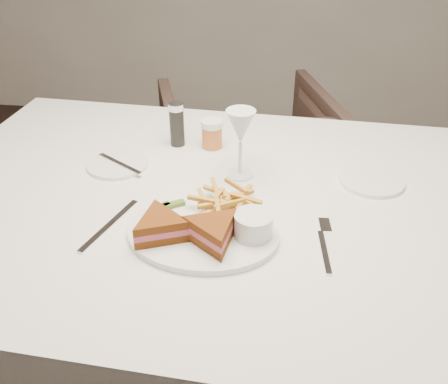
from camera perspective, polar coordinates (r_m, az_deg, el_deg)
The scene contains 3 objects.
table at distance 1.41m, azimuth 0.27°, elevation -13.61°, with size 1.50×1.00×0.75m, color silver.
chair_far at distance 2.15m, azimuth 2.81°, elevation 3.73°, with size 0.69×0.65×0.71m, color #45322A.
table_setting at distance 1.11m, azimuth -1.27°, elevation -0.47°, with size 0.81×0.62×0.18m.
Camera 1 is at (-0.02, -0.62, 1.39)m, focal length 40.00 mm.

